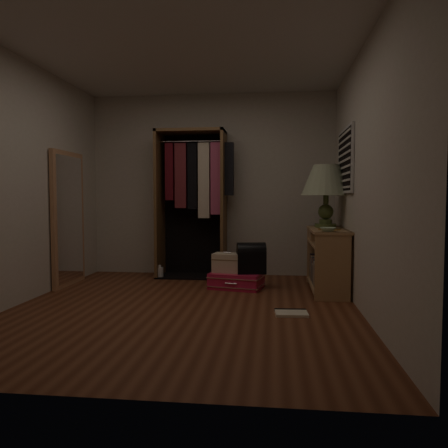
# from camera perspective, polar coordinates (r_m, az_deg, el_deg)

# --- Properties ---
(ground) EXTENTS (4.00, 4.00, 0.00)m
(ground) POSITION_cam_1_polar(r_m,az_deg,el_deg) (4.52, -5.25, -10.90)
(ground) COLOR #5E2E1A
(ground) RESTS_ON ground
(room_walls) EXTENTS (3.52, 4.02, 2.60)m
(room_walls) POSITION_cam_1_polar(r_m,az_deg,el_deg) (4.42, -4.28, 8.39)
(room_walls) COLOR beige
(room_walls) RESTS_ON ground
(console_bookshelf) EXTENTS (0.42, 1.12, 0.75)m
(console_bookshelf) POSITION_cam_1_polar(r_m,az_deg,el_deg) (5.42, 13.25, -4.36)
(console_bookshelf) COLOR #AB7E53
(console_bookshelf) RESTS_ON ground
(open_wardrobe) EXTENTS (1.07, 0.50, 2.05)m
(open_wardrobe) POSITION_cam_1_polar(r_m,az_deg,el_deg) (6.15, -3.79, 4.36)
(open_wardrobe) COLOR brown
(open_wardrobe) RESTS_ON ground
(floor_mirror) EXTENTS (0.06, 0.80, 1.70)m
(floor_mirror) POSITION_cam_1_polar(r_m,az_deg,el_deg) (5.89, -19.67, 0.65)
(floor_mirror) COLOR tan
(floor_mirror) RESTS_ON ground
(pink_suitcase) EXTENTS (0.72, 0.58, 0.19)m
(pink_suitcase) POSITION_cam_1_polar(r_m,az_deg,el_deg) (5.45, 1.65, -7.34)
(pink_suitcase) COLOR #C51842
(pink_suitcase) RESTS_ON ground
(train_case) EXTENTS (0.39, 0.30, 0.25)m
(train_case) POSITION_cam_1_polar(r_m,az_deg,el_deg) (5.43, 0.45, -5.06)
(train_case) COLOR beige
(train_case) RESTS_ON pink_suitcase
(black_bag) EXTENTS (0.38, 0.28, 0.38)m
(black_bag) POSITION_cam_1_polar(r_m,az_deg,el_deg) (5.37, 3.57, -4.37)
(black_bag) COLOR black
(black_bag) RESTS_ON pink_suitcase
(table_lamp) EXTENTS (0.68, 0.68, 0.77)m
(table_lamp) POSITION_cam_1_polar(r_m,az_deg,el_deg) (5.57, 13.20, 5.41)
(table_lamp) COLOR #45582A
(table_lamp) RESTS_ON console_bookshelf
(brass_tray) EXTENTS (0.32, 0.32, 0.02)m
(brass_tray) POSITION_cam_1_polar(r_m,az_deg,el_deg) (5.18, 13.63, -0.64)
(brass_tray) COLOR #AA8A41
(brass_tray) RESTS_ON console_bookshelf
(ceramic_bowl) EXTENTS (0.22, 0.22, 0.04)m
(ceramic_bowl) POSITION_cam_1_polar(r_m,az_deg,el_deg) (4.92, 13.42, -0.69)
(ceramic_bowl) COLOR #ACCEAF
(ceramic_bowl) RESTS_ON console_bookshelf
(white_jug) EXTENTS (0.11, 0.11, 0.18)m
(white_jug) POSITION_cam_1_polar(r_m,az_deg,el_deg) (6.17, -8.39, -6.28)
(white_jug) COLOR silver
(white_jug) RESTS_ON ground
(floor_book) EXTENTS (0.32, 0.27, 0.03)m
(floor_book) POSITION_cam_1_polar(r_m,az_deg,el_deg) (4.34, 8.76, -11.37)
(floor_book) COLOR beige
(floor_book) RESTS_ON ground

